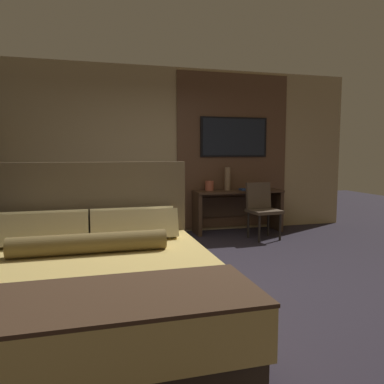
{
  "coord_description": "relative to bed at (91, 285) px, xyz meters",
  "views": [
    {
      "loc": [
        -1.06,
        -3.69,
        1.37
      ],
      "look_at": [
        0.16,
        0.78,
        0.89
      ],
      "focal_mm": 35.0,
      "sensor_mm": 36.0,
      "label": 1
    }
  ],
  "objects": [
    {
      "name": "ground_plane",
      "position": [
        1.08,
        0.73,
        -0.33
      ],
      "size": [
        16.0,
        16.0,
        0.0
      ],
      "primitive_type": "plane",
      "color": "#28232D"
    },
    {
      "name": "wall_back_tv_panel",
      "position": [
        1.25,
        3.32,
        1.07
      ],
      "size": [
        7.2,
        0.09,
        2.8
      ],
      "color": "tan",
      "rests_on": "ground_plane"
    },
    {
      "name": "bed",
      "position": [
        0.0,
        0.0,
        0.0
      ],
      "size": [
        2.01,
        2.22,
        1.28
      ],
      "color": "#33281E",
      "rests_on": "ground_plane"
    },
    {
      "name": "desk",
      "position": [
        2.48,
        3.06,
        0.15
      ],
      "size": [
        1.54,
        0.47,
        0.73
      ],
      "color": "#422D1E",
      "rests_on": "ground_plane"
    },
    {
      "name": "tv",
      "position": [
        2.48,
        3.25,
        1.31
      ],
      "size": [
        1.23,
        0.04,
        0.69
      ],
      "color": "black"
    },
    {
      "name": "desk_chair",
      "position": [
        2.67,
        2.49,
        0.2
      ],
      "size": [
        0.5,
        0.5,
        0.89
      ],
      "rotation": [
        0.0,
        0.0,
        0.08
      ],
      "color": "#4C3D2D",
      "rests_on": "ground_plane"
    },
    {
      "name": "vase_tall",
      "position": [
        2.31,
        3.09,
        0.59
      ],
      "size": [
        0.1,
        0.1,
        0.4
      ],
      "color": "#846647",
      "rests_on": "desk"
    },
    {
      "name": "vase_short",
      "position": [
        1.99,
        3.13,
        0.48
      ],
      "size": [
        0.15,
        0.15,
        0.17
      ],
      "color": "#B2563D",
      "rests_on": "desk"
    },
    {
      "name": "book",
      "position": [
        2.62,
        3.01,
        0.41
      ],
      "size": [
        0.22,
        0.16,
        0.03
      ],
      "color": "navy",
      "rests_on": "desk"
    }
  ]
}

